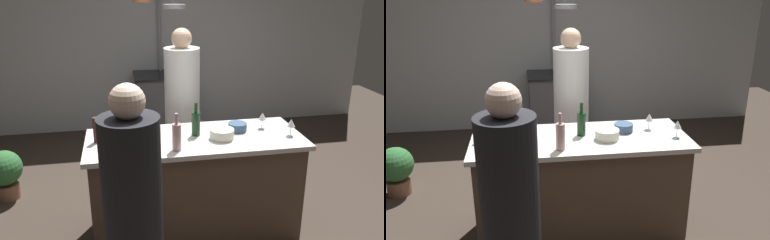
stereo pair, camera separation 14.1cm
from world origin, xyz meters
TOP-DOWN VIEW (x-y plane):
  - ground_plane at (0.00, 0.00)m, footprint 9.00×9.00m
  - back_wall at (0.00, 2.85)m, footprint 6.40×0.16m
  - kitchen_island at (0.00, 0.00)m, footprint 1.80×0.72m
  - stove_range at (0.00, 2.45)m, footprint 0.80×0.64m
  - chef at (0.03, 0.87)m, footprint 0.36×0.36m
  - guest_left at (-0.56, -0.97)m, footprint 0.34×0.34m
  - overhead_pot_rack at (-0.04, 2.07)m, footprint 0.59×1.31m
  - potted_plant at (-1.80, 0.90)m, footprint 0.36×0.36m
  - pepper_mill at (-0.80, 0.04)m, footprint 0.05×0.05m
  - wine_bottle_red at (0.01, 0.05)m, footprint 0.07×0.07m
  - wine_bottle_rose at (-0.19, -0.23)m, footprint 0.07×0.07m
  - wine_bottle_amber at (-0.48, -0.02)m, footprint 0.07×0.07m
  - wine_glass_near_left_guest at (0.62, 0.10)m, footprint 0.07×0.07m
  - wine_glass_near_right_guest at (0.79, -0.11)m, footprint 0.07×0.07m
  - wine_glass_by_chef at (-0.60, 0.27)m, footprint 0.07×0.07m
  - mixing_bowl_ceramic at (0.21, -0.07)m, footprint 0.20×0.20m
  - mixing_bowl_blue at (0.39, 0.08)m, footprint 0.16×0.16m

SIDE VIEW (x-z plane):
  - ground_plane at x=0.00m, z-range 0.00..0.00m
  - potted_plant at x=-1.80m, z-range 0.04..0.56m
  - stove_range at x=0.00m, z-range 0.00..0.89m
  - kitchen_island at x=0.00m, z-range 0.00..0.90m
  - guest_left at x=-0.56m, z-range -0.06..1.57m
  - chef at x=0.03m, z-range -0.06..1.64m
  - mixing_bowl_blue at x=0.39m, z-range 0.90..0.97m
  - mixing_bowl_ceramic at x=0.21m, z-range 0.90..0.98m
  - pepper_mill at x=-0.80m, z-range 0.90..1.11m
  - wine_glass_near_left_guest at x=0.62m, z-range 0.93..1.08m
  - wine_glass_near_right_guest at x=0.79m, z-range 0.93..1.08m
  - wine_glass_by_chef at x=-0.60m, z-range 0.93..1.08m
  - wine_bottle_red at x=0.01m, z-range 0.86..1.15m
  - wine_bottle_rose at x=-0.19m, z-range 0.86..1.16m
  - wine_bottle_amber at x=-0.48m, z-range 0.86..1.19m
  - back_wall at x=0.00m, z-range 0.00..2.60m
  - overhead_pot_rack at x=-0.04m, z-range 0.54..2.71m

